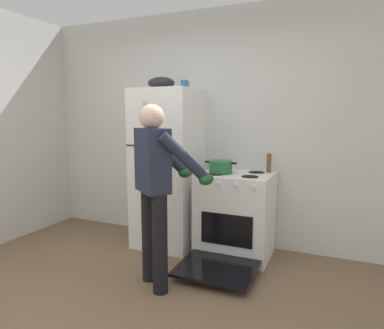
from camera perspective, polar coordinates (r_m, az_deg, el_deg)
name	(u,v)px	position (r m, az deg, el deg)	size (l,w,h in m)	color
ground	(114,322)	(2.85, -12.81, -24.06)	(8.00, 8.00, 0.00)	brown
kitchen_wall_back	(209,128)	(4.14, 2.85, 6.00)	(6.00, 0.10, 2.70)	silver
refrigerator	(168,168)	(3.98, -3.91, -0.66)	(0.68, 0.72, 1.79)	white
stove_range	(235,216)	(3.77, 7.15, -8.37)	(0.76, 1.21, 0.90)	white
person_cook	(157,180)	(2.98, -5.74, -2.55)	(0.68, 0.72, 1.60)	black
red_pot	(221,167)	(3.67, 4.76, -0.36)	(0.35, 0.25, 0.13)	#236638
coffee_mug	(184,84)	(3.91, -1.26, 13.09)	(0.11, 0.08, 0.10)	#2D6093
pepper_mill	(269,163)	(3.79, 12.60, 0.27)	(0.05, 0.05, 0.20)	brown
mixing_bowl	(161,83)	(3.98, -5.09, 13.26)	(0.30, 0.30, 0.14)	black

